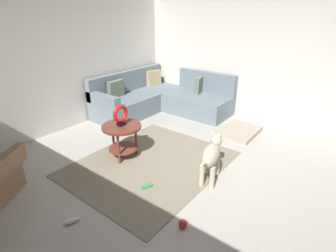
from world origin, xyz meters
TOP-DOWN VIEW (x-y plane):
  - ground_plane at (0.00, 0.00)m, footprint 6.00×6.00m
  - wall_back at (0.00, 2.94)m, footprint 6.00×0.12m
  - wall_right at (2.94, 0.00)m, footprint 0.12×6.00m
  - area_rug at (0.15, 0.70)m, footprint 2.30×1.90m
  - sectional_couch at (1.99, 2.01)m, footprint 2.20×2.25m
  - side_table at (0.05, 1.19)m, footprint 0.60×0.60m
  - torus_sculpture at (0.05, 1.19)m, footprint 0.28×0.08m
  - dog_bed_mat at (1.98, 0.08)m, footprint 0.80×0.60m
  - dog at (0.35, -0.20)m, footprint 0.83×0.35m
  - dog_toy_ball at (-0.60, -0.41)m, footprint 0.09×0.09m
  - dog_toy_rope at (-0.33, 0.35)m, footprint 0.15×0.10m
  - dog_toy_bone at (-1.30, 0.58)m, footprint 0.19×0.13m

SIDE VIEW (x-z plane):
  - ground_plane at x=0.00m, z-range -0.10..0.00m
  - area_rug at x=0.15m, z-range 0.00..0.01m
  - dog_toy_rope at x=-0.33m, z-range 0.00..0.05m
  - dog_toy_bone at x=-1.30m, z-range 0.00..0.06m
  - dog_bed_mat at x=1.98m, z-range 0.00..0.09m
  - dog_toy_ball at x=-0.60m, z-range 0.00..0.09m
  - sectional_couch at x=1.99m, z-range -0.15..0.73m
  - dog at x=0.35m, z-range 0.06..0.69m
  - side_table at x=0.05m, z-range 0.15..0.69m
  - torus_sculpture at x=0.05m, z-range 0.55..0.87m
  - wall_back at x=0.00m, z-range 0.00..2.70m
  - wall_right at x=2.94m, z-range 0.00..2.70m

